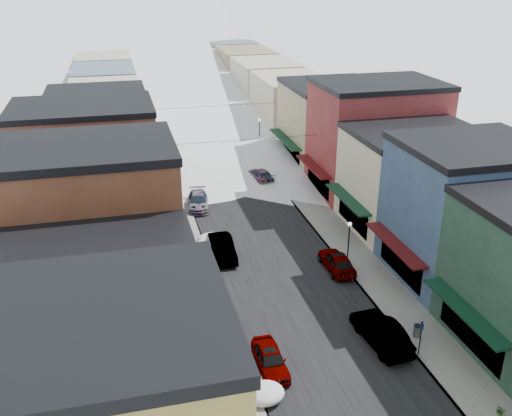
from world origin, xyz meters
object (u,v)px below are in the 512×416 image
car_green_sedan (381,332)px  car_silver_sedan (270,359)px  trash_can (417,331)px  car_dark_hatch (222,248)px  streetlamp_near (349,239)px

car_green_sedan → car_silver_sedan: bearing=0.8°
car_silver_sedan → trash_can: bearing=3.9°
car_silver_sedan → car_dark_hatch: (-0.04, 14.53, 0.10)m
car_green_sedan → streetlamp_near: size_ratio=1.35×
car_green_sedan → streetlamp_near: bearing=-104.6°
trash_can → streetlamp_near: bearing=94.7°
car_silver_sedan → car_green_sedan: car_green_sedan is taller
car_green_sedan → trash_can: size_ratio=6.19×
trash_can → car_dark_hatch: bearing=125.5°
car_dark_hatch → car_green_sedan: size_ratio=0.94×
car_silver_sedan → car_green_sedan: bearing=5.6°
car_green_sedan → trash_can: (2.49, -0.07, -0.28)m
car_silver_sedan → trash_can: size_ratio=4.90×
car_green_sedan → car_dark_hatch: bearing=-66.3°
streetlamp_near → car_dark_hatch: bearing=155.1°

